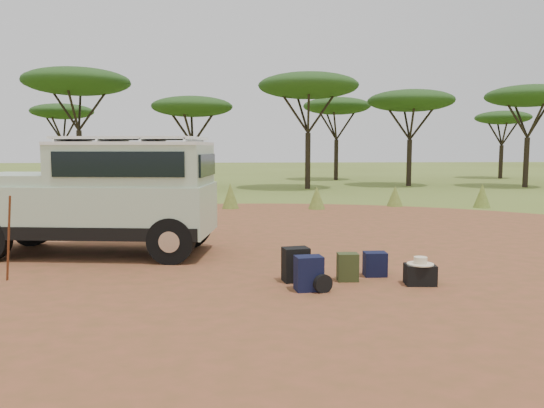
{
  "coord_description": "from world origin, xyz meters",
  "views": [
    {
      "loc": [
        0.12,
        -9.8,
        2.11
      ],
      "look_at": [
        0.89,
        0.76,
        1.0
      ],
      "focal_mm": 35.0,
      "sensor_mm": 36.0,
      "label": 1
    }
  ],
  "objects": [
    {
      "name": "stuff_sack",
      "position": [
        1.38,
        -2.19,
        0.14
      ],
      "size": [
        0.36,
        0.36,
        0.28
      ],
      "primitive_type": "cylinder",
      "rotation": [
        1.57,
        0.0,
        0.35
      ],
      "color": "black",
      "rests_on": "ground"
    },
    {
      "name": "backpack_black",
      "position": [
        1.09,
        -1.58,
        0.27
      ],
      "size": [
        0.45,
        0.36,
        0.55
      ],
      "primitive_type": "cube",
      "rotation": [
        0.0,
        0.0,
        0.18
      ],
      "color": "black",
      "rests_on": "ground"
    },
    {
      "name": "backpack_olive",
      "position": [
        1.92,
        -1.62,
        0.23
      ],
      "size": [
        0.33,
        0.25,
        0.45
      ],
      "primitive_type": "cube",
      "rotation": [
        0.0,
        0.0,
        -0.03
      ],
      "color": "#2F3C1B",
      "rests_on": "ground"
    },
    {
      "name": "backpack_navy",
      "position": [
        1.22,
        -2.14,
        0.26
      ],
      "size": [
        0.43,
        0.34,
        0.52
      ],
      "primitive_type": "cube",
      "rotation": [
        0.0,
        0.0,
        0.13
      ],
      "color": "black",
      "rests_on": "ground"
    },
    {
      "name": "hard_case",
      "position": [
        2.99,
        -1.93,
        0.16
      ],
      "size": [
        0.48,
        0.36,
        0.32
      ],
      "primitive_type": "cube",
      "rotation": [
        0.0,
        0.0,
        -0.09
      ],
      "color": "black",
      "rests_on": "ground"
    },
    {
      "name": "duffel_navy",
      "position": [
        2.45,
        -1.33,
        0.2
      ],
      "size": [
        0.37,
        0.28,
        0.41
      ],
      "primitive_type": "cube",
      "rotation": [
        0.0,
        0.0,
        -0.02
      ],
      "color": "black",
      "rests_on": "ground"
    },
    {
      "name": "walking_staff",
      "position": [
        -3.4,
        -1.34,
        0.7
      ],
      "size": [
        0.28,
        0.35,
        1.4
      ],
      "primitive_type": "cylinder",
      "rotation": [
        0.27,
        0.0,
        0.66
      ],
      "color": "brown",
      "rests_on": "ground"
    },
    {
      "name": "safari_hat",
      "position": [
        2.99,
        -1.93,
        0.37
      ],
      "size": [
        0.41,
        0.41,
        0.12
      ],
      "color": "beige",
      "rests_on": "hard_case"
    },
    {
      "name": "grass_fringe",
      "position": [
        0.12,
        8.67,
        0.4
      ],
      "size": [
        36.6,
        1.6,
        0.9
      ],
      "color": "olive",
      "rests_on": "ground"
    },
    {
      "name": "ground",
      "position": [
        0.0,
        0.0,
        0.0
      ],
      "size": [
        140.0,
        140.0,
        0.0
      ],
      "primitive_type": "plane",
      "color": "olive",
      "rests_on": "ground"
    },
    {
      "name": "safari_vehicle",
      "position": [
        -2.49,
        0.9,
        1.13
      ],
      "size": [
        5.01,
        2.52,
        2.33
      ],
      "rotation": [
        0.0,
        0.0,
        -0.13
      ],
      "color": "#AEC5A8",
      "rests_on": "ground"
    },
    {
      "name": "dirt_clearing",
      "position": [
        0.0,
        0.0,
        0.0
      ],
      "size": [
        23.0,
        23.0,
        0.01
      ],
      "primitive_type": "cylinder",
      "color": "brown",
      "rests_on": "ground"
    },
    {
      "name": "acacia_treeline",
      "position": [
        0.75,
        19.81,
        4.87
      ],
      "size": [
        46.7,
        13.2,
        6.26
      ],
      "color": "black",
      "rests_on": "ground"
    }
  ]
}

